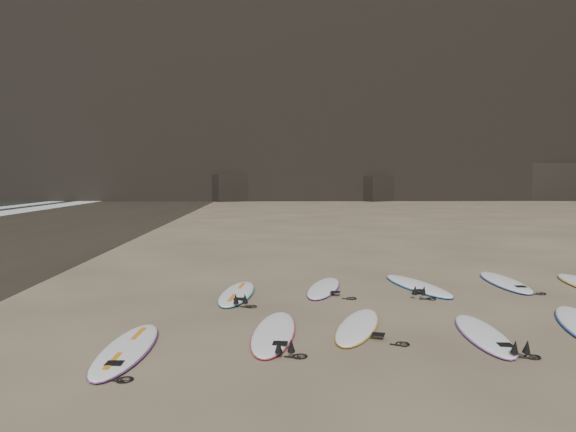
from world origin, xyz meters
name	(u,v)px	position (x,y,z in m)	size (l,w,h in m)	color
ground	(403,327)	(0.00, 0.00, 0.00)	(240.00, 240.00, 0.00)	#897559
surfboard_0	(127,349)	(-3.93, -1.09, 0.04)	(0.58, 2.42, 0.09)	white
surfboard_1	(274,332)	(-1.99, -0.37, 0.04)	(0.58, 2.41, 0.09)	white
surfboard_2	(358,326)	(-0.71, -0.06, 0.04)	(0.53, 2.23, 0.08)	white
surfboard_3	(483,334)	(1.02, -0.57, 0.04)	(0.54, 2.25, 0.08)	white
surfboard_5	(237,293)	(-2.67, 2.38, 0.04)	(0.57, 2.37, 0.09)	white
surfboard_6	(324,287)	(-0.93, 2.88, 0.04)	(0.55, 2.27, 0.08)	white
surfboard_7	(417,285)	(1.03, 3.03, 0.05)	(0.62, 2.56, 0.09)	white
surfboard_8	(505,282)	(3.01, 3.34, 0.05)	(0.60, 2.50, 0.09)	white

